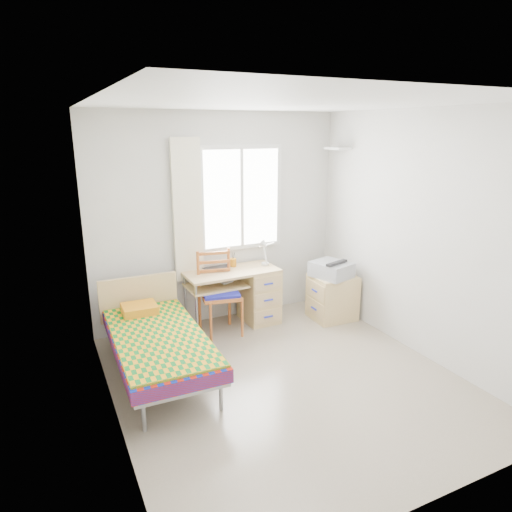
{
  "coord_description": "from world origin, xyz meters",
  "views": [
    {
      "loc": [
        -2.0,
        -3.48,
        2.39
      ],
      "look_at": [
        -0.06,
        0.55,
        1.14
      ],
      "focal_mm": 32.0,
      "sensor_mm": 36.0,
      "label": 1
    }
  ],
  "objects": [
    {
      "name": "wall_back",
      "position": [
        0.0,
        1.75,
        1.3
      ],
      "size": [
        3.2,
        0.0,
        3.2
      ],
      "primitive_type": "plane",
      "rotation": [
        1.57,
        0.0,
        0.0
      ],
      "color": "silver",
      "rests_on": "ground"
    },
    {
      "name": "wall_right",
      "position": [
        1.6,
        0.0,
        1.3
      ],
      "size": [
        0.0,
        3.5,
        3.5
      ],
      "primitive_type": "plane",
      "rotation": [
        1.57,
        0.0,
        -1.57
      ],
      "color": "silver",
      "rests_on": "ground"
    },
    {
      "name": "laptop",
      "position": [
        -0.11,
        1.52,
        0.73
      ],
      "size": [
        0.36,
        0.24,
        0.03
      ],
      "primitive_type": "imported",
      "rotation": [
        0.0,
        0.0,
        0.06
      ],
      "color": "black",
      "rests_on": "desk"
    },
    {
      "name": "chair",
      "position": [
        -0.18,
        1.32,
        0.56
      ],
      "size": [
        0.51,
        0.51,
        1.01
      ],
      "rotation": [
        0.0,
        0.0,
        -0.19
      ],
      "color": "#A64520",
      "rests_on": "floor"
    },
    {
      "name": "desk",
      "position": [
        0.33,
        1.44,
        0.39
      ],
      "size": [
        1.16,
        0.55,
        0.72
      ],
      "rotation": [
        0.0,
        0.0,
        0.02
      ],
      "color": "tan",
      "rests_on": "floor"
    },
    {
      "name": "pen_cup",
      "position": [
        0.12,
        1.6,
        0.77
      ],
      "size": [
        0.1,
        0.1,
        0.1
      ],
      "primitive_type": "cylinder",
      "rotation": [
        0.0,
        0.0,
        -0.28
      ],
      "color": "orange",
      "rests_on": "desk"
    },
    {
      "name": "ceiling",
      "position": [
        0.0,
        0.0,
        2.6
      ],
      "size": [
        3.5,
        3.5,
        0.0
      ],
      "primitive_type": "plane",
      "rotation": [
        3.14,
        0.0,
        0.0
      ],
      "color": "white",
      "rests_on": "wall_back"
    },
    {
      "name": "curtain",
      "position": [
        -0.42,
        1.68,
        1.45
      ],
      "size": [
        0.35,
        0.05,
        1.7
      ],
      "primitive_type": "cube",
      "color": "#F8E8CD",
      "rests_on": "wall_back"
    },
    {
      "name": "wall_left",
      "position": [
        -1.6,
        0.0,
        1.3
      ],
      "size": [
        0.0,
        3.5,
        3.5
      ],
      "primitive_type": "plane",
      "rotation": [
        1.57,
        0.0,
        1.57
      ],
      "color": "silver",
      "rests_on": "ground"
    },
    {
      "name": "cabinet",
      "position": [
        1.29,
        1.08,
        0.29
      ],
      "size": [
        0.55,
        0.49,
        0.58
      ],
      "rotation": [
        0.0,
        0.0,
        -0.04
      ],
      "color": "tan",
      "rests_on": "floor"
    },
    {
      "name": "task_lamp",
      "position": [
        0.45,
        1.37,
        0.95
      ],
      "size": [
        0.22,
        0.31,
        0.37
      ],
      "rotation": [
        0.0,
        0.0,
        0.02
      ],
      "color": "white",
      "rests_on": "desk"
    },
    {
      "name": "window",
      "position": [
        0.3,
        1.73,
        1.55
      ],
      "size": [
        1.1,
        0.04,
        1.3
      ],
      "color": "white",
      "rests_on": "wall_back"
    },
    {
      "name": "book",
      "position": [
        -0.14,
        1.45,
        0.59
      ],
      "size": [
        0.21,
        0.25,
        0.02
      ],
      "primitive_type": "imported",
      "rotation": [
        0.0,
        0.0,
        0.27
      ],
      "color": "gray",
      "rests_on": "desk"
    },
    {
      "name": "floor",
      "position": [
        0.0,
        0.0,
        0.0
      ],
      "size": [
        3.5,
        3.5,
        0.0
      ],
      "primitive_type": "plane",
      "color": "#BCAD93",
      "rests_on": "ground"
    },
    {
      "name": "floating_shelf",
      "position": [
        1.49,
        1.4,
        2.15
      ],
      "size": [
        0.2,
        0.32,
        0.03
      ],
      "primitive_type": "cube",
      "color": "white",
      "rests_on": "wall_right"
    },
    {
      "name": "printer",
      "position": [
        1.24,
        1.06,
        0.68
      ],
      "size": [
        0.51,
        0.55,
        0.2
      ],
      "rotation": [
        0.0,
        0.0,
        0.29
      ],
      "color": "#9DA0A5",
      "rests_on": "cabinet"
    },
    {
      "name": "bed",
      "position": [
        -1.1,
        0.68,
        0.38
      ],
      "size": [
        0.88,
        1.84,
        0.79
      ],
      "rotation": [
        0.0,
        0.0,
        -0.02
      ],
      "color": "#919499",
      "rests_on": "floor"
    }
  ]
}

